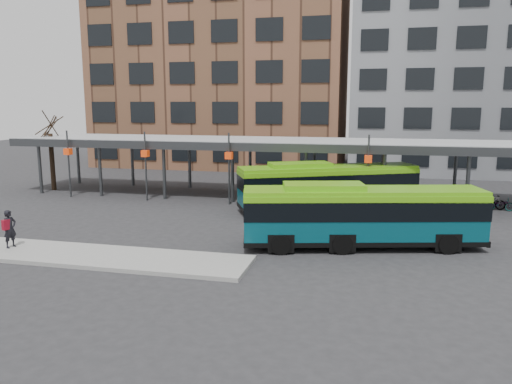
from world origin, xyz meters
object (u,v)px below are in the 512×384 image
object	(u,v)px
bus_front	(361,214)
bus_rear	(327,185)
tree	(52,159)
pedestrian	(10,229)

from	to	relation	value
bus_front	bus_rear	world-z (taller)	bus_rear
tree	bus_front	distance (m)	26.10
bus_front	pedestrian	distance (m)	16.24
tree	bus_front	xyz separation A→B (m)	(23.86, -10.56, -0.84)
tree	bus_rear	xyz separation A→B (m)	(21.56, -2.73, -0.82)
tree	bus_rear	world-z (taller)	tree
tree	bus_front	world-z (taller)	tree
bus_front	pedestrian	world-z (taller)	bus_front
bus_rear	pedestrian	size ratio (longest dim) A/B	6.40
bus_front	pedestrian	bearing A→B (deg)	-178.61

